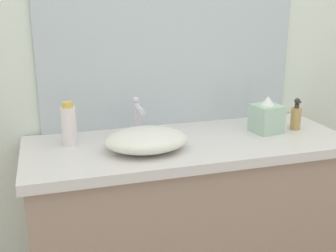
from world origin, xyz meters
name	(u,v)px	position (x,y,z in m)	size (l,w,h in m)	color
bathroom_wall_rear	(177,36)	(0.00, 0.73, 1.30)	(6.00, 0.06, 2.60)	silver
vanity_counter	(188,232)	(-0.04, 0.42, 0.45)	(1.38, 0.54, 0.89)	gray
sink_basin	(146,140)	(-0.24, 0.36, 0.93)	(0.34, 0.27, 0.09)	silver
faucet	(138,115)	(-0.24, 0.51, 0.99)	(0.03, 0.14, 0.18)	silver
soap_dispenser	(296,116)	(0.48, 0.44, 0.95)	(0.05, 0.05, 0.15)	tan
lotion_bottle	(69,125)	(-0.53, 0.52, 0.97)	(0.06, 0.06, 0.18)	white
tissue_box	(267,117)	(0.33, 0.44, 0.96)	(0.13, 0.13, 0.17)	#A8C7B2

